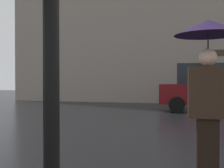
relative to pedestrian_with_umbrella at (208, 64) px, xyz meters
name	(u,v)px	position (x,y,z in m)	size (l,w,h in m)	color
pedestrian_with_umbrella	(208,64)	(0.00, 0.00, 0.00)	(0.90, 0.90, 2.16)	black
parked_car_left	(208,88)	(0.93, 8.73, -0.56)	(4.20, 1.94, 2.05)	#590C0F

